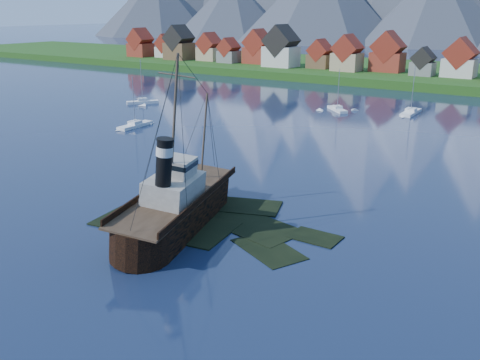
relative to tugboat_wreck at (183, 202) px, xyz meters
The scene contains 10 objects.
ground 3.16m from the tugboat_wreck, 21.25° to the left, with size 1400.00×1400.00×0.00m, color #16223F.
shoal 5.08m from the tugboat_wreck, 41.72° to the left, with size 31.71×21.24×1.14m.
shore_bank 170.47m from the tugboat_wreck, 89.62° to the left, with size 600.00×80.00×3.20m, color #1A4213.
seawall 132.48m from the tugboat_wreck, 89.51° to the left, with size 600.00×2.50×2.00m, color #3F3D38.
town 156.06m from the tugboat_wreck, 101.84° to the left, with size 250.96×16.69×17.30m.
tugboat_wreck is the anchor object (origin of this frame).
sailboat_a 61.22m from the tugboat_wreck, 140.23° to the left, with size 3.12×10.12×12.19m.
sailboat_b 93.12m from the tugboat_wreck, 136.92° to the left, with size 7.47×8.46×13.14m.
sailboat_c 86.14m from the tugboat_wreck, 100.84° to the left, with size 8.17×7.90×11.72m.
sailboat_e 91.08m from the tugboat_wreck, 88.92° to the left, with size 3.08×11.16×12.86m.
Camera 1 is at (40.59, -49.58, 26.66)m, focal length 40.00 mm.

